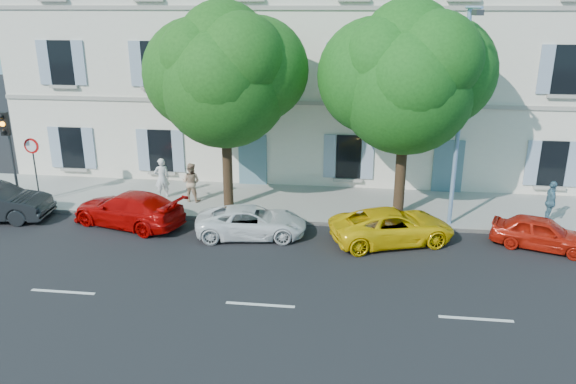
# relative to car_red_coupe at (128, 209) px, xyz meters

# --- Properties ---
(ground) EXTENTS (90.00, 90.00, 0.00)m
(ground) POSITION_rel_car_red_coupe_xyz_m (6.10, -1.35, -0.66)
(ground) COLOR black
(sidewalk) EXTENTS (36.00, 4.50, 0.15)m
(sidewalk) POSITION_rel_car_red_coupe_xyz_m (6.10, 3.10, -0.59)
(sidewalk) COLOR #A09E96
(sidewalk) RESTS_ON ground
(kerb) EXTENTS (36.00, 0.16, 0.16)m
(kerb) POSITION_rel_car_red_coupe_xyz_m (6.10, 0.93, -0.58)
(kerb) COLOR #9E998E
(kerb) RESTS_ON ground
(building) EXTENTS (28.00, 7.00, 12.00)m
(building) POSITION_rel_car_red_coupe_xyz_m (6.10, 8.85, 5.34)
(building) COLOR silver
(building) RESTS_ON ground
(car_red_coupe) EXTENTS (4.90, 3.09, 1.32)m
(car_red_coupe) POSITION_rel_car_red_coupe_xyz_m (0.00, 0.00, 0.00)
(car_red_coupe) COLOR #B00605
(car_red_coupe) RESTS_ON ground
(car_white_coupe) EXTENTS (4.25, 2.37, 1.12)m
(car_white_coupe) POSITION_rel_car_red_coupe_xyz_m (4.92, -0.46, -0.10)
(car_white_coupe) COLOR white
(car_white_coupe) RESTS_ON ground
(car_yellow_supercar) EXTENTS (4.86, 3.38, 1.23)m
(car_yellow_supercar) POSITION_rel_car_red_coupe_xyz_m (10.04, -0.37, -0.05)
(car_yellow_supercar) COLOR yellow
(car_yellow_supercar) RESTS_ON ground
(car_red_hatchback) EXTENTS (3.61, 2.37, 1.14)m
(car_red_hatchback) POSITION_rel_car_red_coupe_xyz_m (15.20, -0.23, -0.09)
(car_red_hatchback) COLOR #B91A0B
(car_red_hatchback) RESTS_ON ground
(tree_left) EXTENTS (5.14, 5.14, 7.96)m
(tree_left) POSITION_rel_car_red_coupe_xyz_m (3.46, 2.13, 4.61)
(tree_left) COLOR #3A2819
(tree_left) RESTS_ON sidewalk
(tree_right) EXTENTS (5.19, 5.19, 7.99)m
(tree_right) POSITION_rel_car_red_coupe_xyz_m (10.40, 2.10, 4.61)
(tree_right) COLOR #3A2819
(tree_right) RESTS_ON sidewalk
(traffic_light) EXTENTS (0.32, 0.45, 3.94)m
(traffic_light) POSITION_rel_car_red_coupe_xyz_m (-5.30, 1.12, 2.34)
(traffic_light) COLOR #383A3D
(traffic_light) RESTS_ON sidewalk
(road_sign) EXTENTS (0.64, 0.09, 2.78)m
(road_sign) POSITION_rel_car_red_coupe_xyz_m (-4.66, 1.64, 1.50)
(road_sign) COLOR #383A3D
(road_sign) RESTS_ON sidewalk
(street_lamp) EXTENTS (0.35, 1.71, 7.97)m
(street_lamp) POSITION_rel_car_red_coupe_xyz_m (12.29, 1.15, 4.00)
(street_lamp) COLOR #7293BF
(street_lamp) RESTS_ON sidewalk
(pedestrian_a) EXTENTS (0.76, 0.67, 1.76)m
(pedestrian_a) POSITION_rel_car_red_coupe_xyz_m (0.36, 2.89, 0.37)
(pedestrian_a) COLOR silver
(pedestrian_a) RESTS_ON sidewalk
(pedestrian_b) EXTENTS (0.90, 0.75, 1.67)m
(pedestrian_b) POSITION_rel_car_red_coupe_xyz_m (1.74, 2.62, 0.33)
(pedestrian_b) COLOR tan
(pedestrian_b) RESTS_ON sidewalk
(pedestrian_c) EXTENTS (0.46, 1.00, 1.66)m
(pedestrian_c) POSITION_rel_car_red_coupe_xyz_m (16.11, 1.96, 0.32)
(pedestrian_c) COLOR slate
(pedestrian_c) RESTS_ON sidewalk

